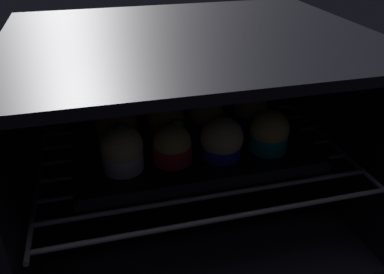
{
  "coord_description": "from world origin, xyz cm",
  "views": [
    {
      "loc": [
        -15.64,
        -38.85,
        52.46
      ],
      "look_at": [
        0.0,
        21.51,
        17.03
      ],
      "focal_mm": 37.28,
      "sensor_mm": 36.0,
      "label": 1
    }
  ],
  "objects_px": {
    "muffin_row0_col0": "(122,149)",
    "muffin_row1_col0": "(116,126)",
    "muffin_row1_col1": "(166,122)",
    "muffin_row0_col2": "(222,140)",
    "muffin_row0_col1": "(172,145)",
    "muffin_row1_col3": "(250,112)",
    "baking_tray": "(192,148)",
    "muffin_row0_col3": "(269,132)",
    "muffin_row1_col2": "(206,117)"
  },
  "relations": [
    {
      "from": "muffin_row0_col0",
      "to": "muffin_row1_col0",
      "type": "bearing_deg",
      "value": 91.35
    },
    {
      "from": "muffin_row0_col0",
      "to": "muffin_row1_col1",
      "type": "relative_size",
      "value": 1.11
    },
    {
      "from": "muffin_row1_col1",
      "to": "muffin_row0_col2",
      "type": "bearing_deg",
      "value": -46.24
    },
    {
      "from": "muffin_row0_col1",
      "to": "muffin_row1_col3",
      "type": "relative_size",
      "value": 1.04
    },
    {
      "from": "muffin_row0_col0",
      "to": "muffin_row0_col2",
      "type": "distance_m",
      "value": 0.17
    },
    {
      "from": "baking_tray",
      "to": "muffin_row0_col2",
      "type": "xyz_separation_m",
      "value": [
        0.04,
        -0.05,
        0.04
      ]
    },
    {
      "from": "muffin_row0_col1",
      "to": "muffin_row0_col3",
      "type": "xyz_separation_m",
      "value": [
        0.17,
        -0.01,
        0.0
      ]
    },
    {
      "from": "muffin_row0_col2",
      "to": "muffin_row1_col0",
      "type": "relative_size",
      "value": 0.88
    },
    {
      "from": "muffin_row0_col0",
      "to": "muffin_row1_col0",
      "type": "xyz_separation_m",
      "value": [
        -0.0,
        0.08,
        0.0
      ]
    },
    {
      "from": "muffin_row0_col2",
      "to": "muffin_row0_col3",
      "type": "xyz_separation_m",
      "value": [
        0.09,
        0.0,
        0.0
      ]
    },
    {
      "from": "baking_tray",
      "to": "muffin_row0_col1",
      "type": "relative_size",
      "value": 5.71
    },
    {
      "from": "muffin_row1_col1",
      "to": "muffin_row1_col3",
      "type": "relative_size",
      "value": 1.09
    },
    {
      "from": "muffin_row0_col1",
      "to": "muffin_row1_col1",
      "type": "height_order",
      "value": "muffin_row1_col1"
    },
    {
      "from": "muffin_row1_col1",
      "to": "muffin_row0_col0",
      "type": "bearing_deg",
      "value": -137.47
    },
    {
      "from": "muffin_row0_col1",
      "to": "muffin_row1_col2",
      "type": "height_order",
      "value": "same"
    },
    {
      "from": "baking_tray",
      "to": "muffin_row1_col1",
      "type": "distance_m",
      "value": 0.07
    },
    {
      "from": "muffin_row1_col0",
      "to": "muffin_row1_col3",
      "type": "xyz_separation_m",
      "value": [
        0.26,
        0.01,
        -0.01
      ]
    },
    {
      "from": "muffin_row0_col3",
      "to": "muffin_row0_col0",
      "type": "bearing_deg",
      "value": 179.42
    },
    {
      "from": "muffin_row1_col1",
      "to": "muffin_row1_col2",
      "type": "xyz_separation_m",
      "value": [
        0.08,
        0.01,
        -0.0
      ]
    },
    {
      "from": "muffin_row0_col2",
      "to": "muffin_row0_col3",
      "type": "distance_m",
      "value": 0.09
    },
    {
      "from": "muffin_row0_col1",
      "to": "muffin_row1_col2",
      "type": "bearing_deg",
      "value": 44.74
    },
    {
      "from": "muffin_row0_col0",
      "to": "muffin_row0_col2",
      "type": "relative_size",
      "value": 1.15
    },
    {
      "from": "muffin_row0_col0",
      "to": "muffin_row0_col3",
      "type": "distance_m",
      "value": 0.26
    },
    {
      "from": "muffin_row0_col0",
      "to": "muffin_row1_col0",
      "type": "distance_m",
      "value": 0.08
    },
    {
      "from": "muffin_row1_col0",
      "to": "muffin_row0_col3",
      "type": "bearing_deg",
      "value": -18.11
    },
    {
      "from": "baking_tray",
      "to": "muffin_row1_col1",
      "type": "height_order",
      "value": "muffin_row1_col1"
    },
    {
      "from": "muffin_row0_col3",
      "to": "muffin_row1_col0",
      "type": "distance_m",
      "value": 0.27
    },
    {
      "from": "muffin_row0_col2",
      "to": "muffin_row0_col1",
      "type": "bearing_deg",
      "value": 175.21
    },
    {
      "from": "muffin_row0_col0",
      "to": "muffin_row1_col2",
      "type": "height_order",
      "value": "muffin_row0_col0"
    },
    {
      "from": "muffin_row0_col1",
      "to": "muffin_row1_col1",
      "type": "distance_m",
      "value": 0.08
    },
    {
      "from": "muffin_row1_col2",
      "to": "muffin_row0_col0",
      "type": "bearing_deg",
      "value": -152.7
    },
    {
      "from": "baking_tray",
      "to": "muffin_row0_col0",
      "type": "height_order",
      "value": "muffin_row0_col0"
    },
    {
      "from": "muffin_row0_col1",
      "to": "muffin_row1_col1",
      "type": "relative_size",
      "value": 0.95
    },
    {
      "from": "muffin_row1_col1",
      "to": "muffin_row0_col1",
      "type": "bearing_deg",
      "value": -93.29
    },
    {
      "from": "muffin_row1_col0",
      "to": "muffin_row1_col1",
      "type": "xyz_separation_m",
      "value": [
        0.09,
        -0.0,
        -0.0
      ]
    },
    {
      "from": "muffin_row0_col2",
      "to": "muffin_row1_col3",
      "type": "height_order",
      "value": "muffin_row0_col2"
    },
    {
      "from": "baking_tray",
      "to": "muffin_row1_col2",
      "type": "distance_m",
      "value": 0.07
    },
    {
      "from": "muffin_row0_col2",
      "to": "muffin_row1_col1",
      "type": "distance_m",
      "value": 0.12
    },
    {
      "from": "muffin_row1_col1",
      "to": "muffin_row1_col0",
      "type": "bearing_deg",
      "value": 179.34
    },
    {
      "from": "muffin_row0_col1",
      "to": "muffin_row0_col3",
      "type": "relative_size",
      "value": 0.97
    },
    {
      "from": "baking_tray",
      "to": "muffin_row0_col0",
      "type": "distance_m",
      "value": 0.14
    },
    {
      "from": "muffin_row0_col1",
      "to": "muffin_row1_col0",
      "type": "bearing_deg",
      "value": 137.59
    },
    {
      "from": "muffin_row0_col1",
      "to": "muffin_row0_col3",
      "type": "distance_m",
      "value": 0.17
    },
    {
      "from": "muffin_row0_col1",
      "to": "muffin_row1_col3",
      "type": "xyz_separation_m",
      "value": [
        0.17,
        0.08,
        -0.0
      ]
    },
    {
      "from": "muffin_row0_col2",
      "to": "muffin_row1_col0",
      "type": "xyz_separation_m",
      "value": [
        -0.17,
        0.09,
        0.01
      ]
    },
    {
      "from": "baking_tray",
      "to": "muffin_row1_col0",
      "type": "bearing_deg",
      "value": 162.91
    },
    {
      "from": "muffin_row1_col2",
      "to": "muffin_row1_col1",
      "type": "bearing_deg",
      "value": -176.17
    },
    {
      "from": "muffin_row0_col1",
      "to": "muffin_row1_col0",
      "type": "distance_m",
      "value": 0.12
    },
    {
      "from": "muffin_row1_col0",
      "to": "baking_tray",
      "type": "bearing_deg",
      "value": -17.09
    },
    {
      "from": "muffin_row0_col0",
      "to": "muffin_row1_col0",
      "type": "height_order",
      "value": "muffin_row0_col0"
    }
  ]
}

